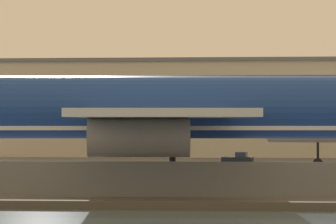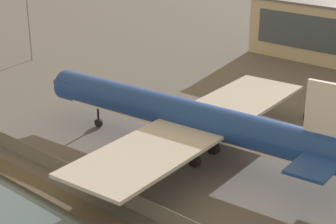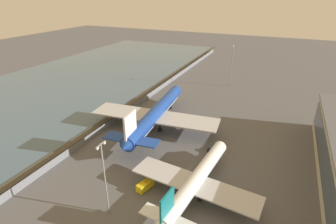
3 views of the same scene
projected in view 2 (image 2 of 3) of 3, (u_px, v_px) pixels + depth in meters
ground_plane at (151, 145)px, 88.94m from camera, size 500.00×500.00×0.00m
shoreline_seawall at (46, 191)px, 74.54m from camera, size 320.00×3.00×0.50m
perimeter_fence at (72, 172)px, 77.31m from camera, size 280.00×0.10×2.52m
cargo_jet_blue at (190, 119)px, 83.34m from camera, size 57.25×49.81×15.62m
baggage_tug at (314, 117)px, 97.64m from camera, size 3.42×2.09×1.80m
apron_light_mast_apron_east at (27, 7)px, 129.99m from camera, size 3.20×0.40×23.02m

